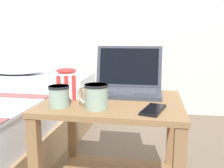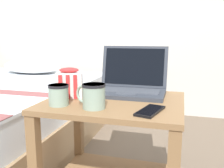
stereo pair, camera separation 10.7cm
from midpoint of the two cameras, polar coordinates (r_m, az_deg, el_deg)
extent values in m
ellipsoid|color=white|center=(2.54, -16.65, 3.95)|extent=(0.58, 0.36, 0.14)
cube|color=olive|center=(1.12, 3.25, -4.25)|extent=(0.60, 0.50, 0.02)
cube|color=olive|center=(1.49, -5.51, -11.40)|extent=(0.04, 0.04, 0.52)
cube|color=olive|center=(1.40, 16.59, -13.31)|extent=(0.04, 0.04, 0.52)
cube|color=#333842|center=(1.22, 6.30, -2.14)|extent=(0.35, 0.22, 0.02)
cube|color=#424751|center=(1.23, 6.44, -1.50)|extent=(0.29, 0.12, 0.00)
cube|color=#424751|center=(1.15, 5.81, -2.30)|extent=(0.10, 0.05, 0.00)
cube|color=#333842|center=(1.33, 7.37, 3.96)|extent=(0.35, 0.06, 0.21)
cube|color=black|center=(1.32, 7.34, 3.98)|extent=(0.31, 0.04, 0.19)
cube|color=blue|center=(1.36, 3.26, 6.15)|extent=(0.05, 0.01, 0.04)
cube|color=yellow|center=(1.33, 7.02, 4.04)|extent=(0.05, 0.01, 0.04)
cylinder|color=#8CA593|center=(0.98, -1.06, -2.84)|extent=(0.09, 0.09, 0.10)
cylinder|color=black|center=(0.97, -1.07, -0.32)|extent=(0.09, 0.09, 0.01)
cylinder|color=black|center=(0.97, -1.07, -0.84)|extent=(0.08, 0.08, 0.01)
torus|color=#8CA593|center=(1.01, -3.43, -2.37)|extent=(0.08, 0.03, 0.08)
cylinder|color=#8CA593|center=(1.04, -9.26, -2.53)|extent=(0.08, 0.08, 0.09)
cylinder|color=black|center=(1.03, -9.32, -0.47)|extent=(0.08, 0.08, 0.01)
cylinder|color=black|center=(1.03, -9.31, -0.96)|extent=(0.07, 0.07, 0.01)
torus|color=#8CA593|center=(1.08, -9.19, -1.90)|extent=(0.04, 0.07, 0.07)
cube|color=white|center=(1.17, -7.25, -0.27)|extent=(0.14, 0.13, 0.12)
cube|color=red|center=(1.12, -9.07, -0.76)|extent=(0.02, 0.01, 0.11)
cube|color=red|center=(1.12, -7.39, -0.74)|extent=(0.02, 0.01, 0.11)
cube|color=red|center=(1.12, -5.70, -0.72)|extent=(0.02, 0.01, 0.11)
ellipsoid|color=red|center=(1.16, -7.34, 3.12)|extent=(0.10, 0.08, 0.02)
cube|color=black|center=(0.96, 11.89, -6.07)|extent=(0.10, 0.17, 0.01)
cube|color=black|center=(0.96, 11.90, -5.78)|extent=(0.09, 0.15, 0.00)
camera|label=1|loc=(0.05, -87.14, 0.55)|focal=40.00mm
camera|label=2|loc=(0.05, 92.86, -0.55)|focal=40.00mm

